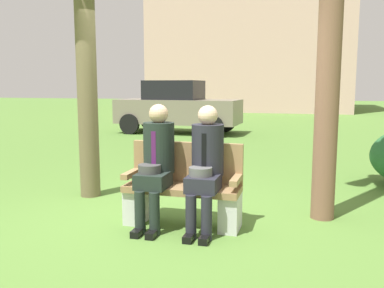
# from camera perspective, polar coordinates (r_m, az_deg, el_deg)

# --- Properties ---
(ground_plane) EXTENTS (80.00, 80.00, 0.00)m
(ground_plane) POSITION_cam_1_polar(r_m,az_deg,el_deg) (4.96, -4.54, -9.93)
(ground_plane) COLOR #507831
(park_bench) EXTENTS (1.26, 0.44, 0.90)m
(park_bench) POSITION_cam_1_polar(r_m,az_deg,el_deg) (4.61, -1.15, -6.26)
(park_bench) COLOR #99754C
(park_bench) RESTS_ON ground
(seated_man_left) EXTENTS (0.34, 0.72, 1.33)m
(seated_man_left) POSITION_cam_1_polar(r_m,az_deg,el_deg) (4.51, -4.93, -2.11)
(seated_man_left) COLOR #1E2823
(seated_man_left) RESTS_ON ground
(seated_man_right) EXTENTS (0.34, 0.72, 1.32)m
(seated_man_right) POSITION_cam_1_polar(r_m,az_deg,el_deg) (4.35, 1.86, -2.49)
(seated_man_right) COLOR #23232D
(seated_man_right) RESTS_ON ground
(parked_car_near) EXTENTS (3.97, 1.85, 1.68)m
(parked_car_near) POSITION_cam_1_polar(r_m,az_deg,el_deg) (13.44, -1.99, 5.07)
(parked_car_near) COLOR slate
(parked_car_near) RESTS_ON ground
(building_backdrop) EXTENTS (12.31, 8.35, 10.64)m
(building_backdrop) POSITION_cam_1_polar(r_m,az_deg,el_deg) (27.77, 8.37, 15.84)
(building_backdrop) COLOR #CCA297
(building_backdrop) RESTS_ON ground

